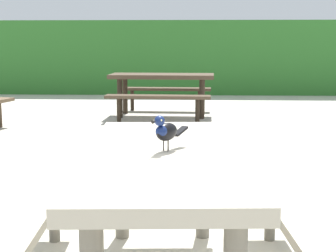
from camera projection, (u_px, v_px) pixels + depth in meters
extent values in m
cube|color=#2D6B28|center=(192.00, 57.00, 13.12)|extent=(28.00, 1.86, 1.83)
cube|color=#B2A893|center=(163.00, 157.00, 2.50)|extent=(0.86, 1.84, 0.07)
cylinder|color=slate|center=(122.00, 188.00, 3.25)|extent=(0.09, 0.09, 0.67)
cylinder|color=slate|center=(203.00, 188.00, 3.26)|extent=(0.09, 0.09, 0.67)
cube|color=#B2A893|center=(26.00, 213.00, 2.54)|extent=(0.38, 1.72, 0.05)
cylinder|color=slate|center=(54.00, 212.00, 3.21)|extent=(0.07, 0.07, 0.39)
cube|color=#B2A893|center=(299.00, 211.00, 2.56)|extent=(0.38, 1.72, 0.05)
cylinder|color=slate|center=(270.00, 211.00, 3.23)|extent=(0.07, 0.07, 0.39)
ellipsoid|color=black|center=(167.00, 132.00, 2.47)|extent=(0.14, 0.16, 0.09)
ellipsoid|color=navy|center=(162.00, 132.00, 2.43)|extent=(0.09, 0.09, 0.06)
sphere|color=navy|center=(159.00, 121.00, 2.41)|extent=(0.05, 0.05, 0.05)
sphere|color=#EAE08C|center=(161.00, 120.00, 2.39)|extent=(0.01, 0.01, 0.01)
sphere|color=#EAE08C|center=(155.00, 120.00, 2.41)|extent=(0.01, 0.01, 0.01)
cone|color=black|center=(154.00, 122.00, 2.37)|extent=(0.03, 0.03, 0.02)
cube|color=black|center=(180.00, 131.00, 2.56)|extent=(0.08, 0.10, 0.04)
cylinder|color=#47423D|center=(168.00, 146.00, 2.46)|extent=(0.01, 0.01, 0.05)
cylinder|color=#47423D|center=(164.00, 145.00, 2.48)|extent=(0.01, 0.01, 0.05)
cylinder|color=#423324|center=(0.00, 115.00, 7.60)|extent=(0.07, 0.07, 0.39)
cube|color=#473828|center=(162.00, 76.00, 8.70)|extent=(1.83, 0.84, 0.07)
cylinder|color=#2E241A|center=(202.00, 99.00, 8.44)|extent=(0.09, 0.09, 0.67)
cylinder|color=#2E241A|center=(202.00, 96.00, 8.97)|extent=(0.09, 0.09, 0.67)
cylinder|color=#2E241A|center=(120.00, 98.00, 8.56)|extent=(0.09, 0.09, 0.67)
cylinder|color=#2E241A|center=(125.00, 95.00, 9.08)|extent=(0.09, 0.09, 0.67)
cube|color=#473828|center=(158.00, 97.00, 8.06)|extent=(1.72, 0.35, 0.05)
cylinder|color=#2E241A|center=(197.00, 111.00, 8.04)|extent=(0.07, 0.07, 0.39)
cylinder|color=#2E241A|center=(119.00, 110.00, 8.15)|extent=(0.07, 0.07, 0.39)
cube|color=#473828|center=(166.00, 89.00, 9.44)|extent=(1.72, 0.35, 0.05)
cylinder|color=#2E241A|center=(199.00, 101.00, 9.42)|extent=(0.07, 0.07, 0.39)
cylinder|color=#2E241A|center=(132.00, 100.00, 9.53)|extent=(0.07, 0.07, 0.39)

